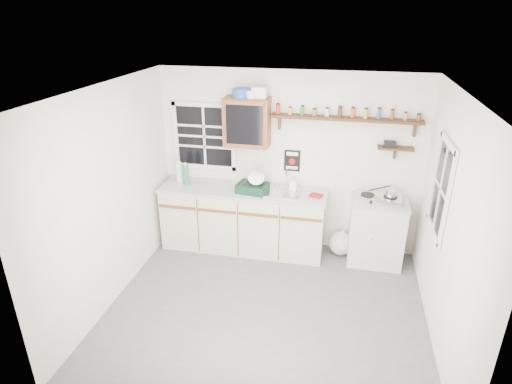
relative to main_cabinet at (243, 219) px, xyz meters
The scene contains 18 objects.
room 1.63m from the main_cabinet, 65.77° to the right, with size 3.64×3.24×2.54m.
main_cabinet is the anchor object (origin of this frame).
right_cabinet 1.84m from the main_cabinet, ahead, with size 0.73×0.57×0.91m.
sink 0.71m from the main_cabinet, ahead, with size 0.52×0.44×0.29m.
upper_cabinet 1.37m from the main_cabinet, 76.32° to the left, with size 0.60×0.32×0.65m.
upper_cabinet_clutter 1.75m from the main_cabinet, 67.64° to the left, with size 0.45×0.24×0.14m.
spice_shelf 1.98m from the main_cabinet, ahead, with size 1.91×0.18×0.35m.
secondary_shelf 2.25m from the main_cabinet, ahead, with size 0.45×0.16×0.24m.
warning_sign 1.08m from the main_cabinet, 24.36° to the left, with size 0.22×0.02×0.30m.
window_back 1.28m from the main_cabinet, 155.10° to the left, with size 0.93×0.03×0.98m.
window_right 2.68m from the main_cabinet, 17.55° to the right, with size 0.03×0.78×1.08m.
water_bottles 1.07m from the main_cabinet, behind, with size 0.20×0.13×0.32m.
dish_rack 0.58m from the main_cabinet, 21.78° to the right, with size 0.44×0.36×0.30m.
soap_bottle 0.89m from the main_cabinet, ahead, with size 0.09×0.09×0.19m, color white.
rag 1.11m from the main_cabinet, ahead, with size 0.16×0.14×0.02m, color maroon.
hotplate 1.88m from the main_cabinet, ahead, with size 0.60×0.36×0.08m.
saucepan 2.03m from the main_cabinet, ahead, with size 0.35×0.19×0.15m.
trash_bag 1.42m from the main_cabinet, ahead, with size 0.37×0.34×0.43m.
Camera 1 is at (0.73, -3.96, 3.23)m, focal length 30.00 mm.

